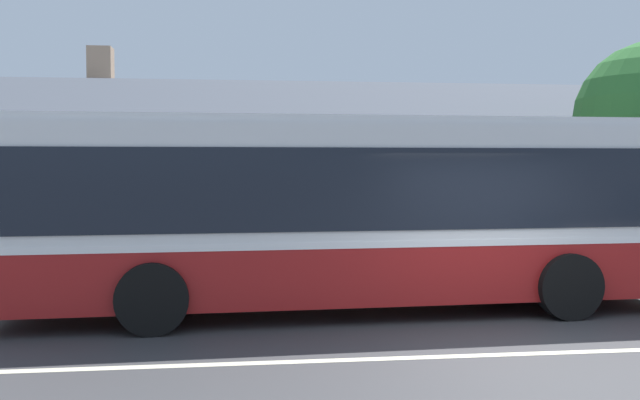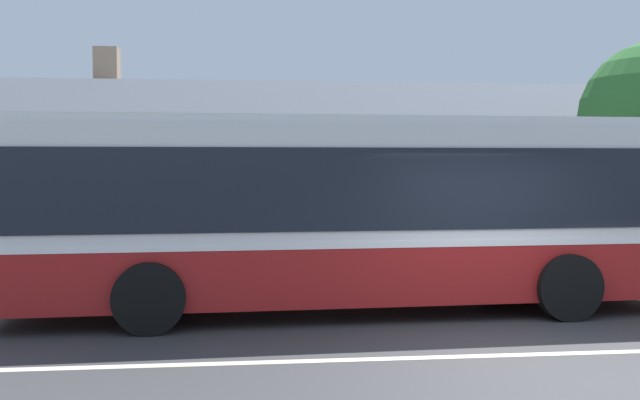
# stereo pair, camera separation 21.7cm
# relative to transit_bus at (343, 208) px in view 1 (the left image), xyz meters

# --- Properties ---
(ground_plane) EXTENTS (300.00, 300.00, 0.00)m
(ground_plane) POSITION_rel_transit_bus_xyz_m (1.88, -2.90, -1.64)
(ground_plane) COLOR #38383A
(sidewalk_far) EXTENTS (60.00, 3.00, 0.15)m
(sidewalk_far) POSITION_rel_transit_bus_xyz_m (1.88, 3.10, -1.56)
(sidewalk_far) COLOR #ADAAA3
(sidewalk_far) RESTS_ON ground
(lane_divider_stripe) EXTENTS (60.00, 0.16, 0.01)m
(lane_divider_stripe) POSITION_rel_transit_bus_xyz_m (1.88, -2.90, -1.63)
(lane_divider_stripe) COLOR beige
(lane_divider_stripe) RESTS_ON ground
(community_building) EXTENTS (26.99, 9.10, 5.80)m
(community_building) POSITION_rel_transit_bus_xyz_m (1.60, 10.12, 0.10)
(community_building) COLOR tan
(community_building) RESTS_ON ground
(transit_bus) EXTENTS (10.61, 3.04, 3.04)m
(transit_bus) POSITION_rel_transit_bus_xyz_m (0.00, 0.00, 0.00)
(transit_bus) COLOR maroon
(transit_bus) RESTS_ON ground
(bus_stop_sign) EXTENTS (0.36, 0.07, 2.40)m
(bus_stop_sign) POSITION_rel_transit_bus_xyz_m (5.76, 2.09, 0.00)
(bus_stop_sign) COLOR gray
(bus_stop_sign) RESTS_ON sidewalk_far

